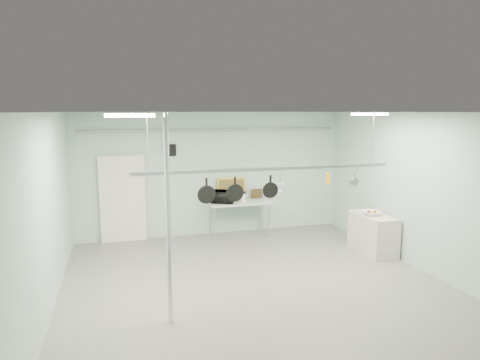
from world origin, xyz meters
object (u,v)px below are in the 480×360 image
object	(u,v)px
pot_rack	(269,167)
microwave	(223,197)
skillet_left	(207,190)
skillet_mid	(235,189)
fruit_bowl	(372,213)
chrome_pole	(168,221)
skillet_right	(270,186)
prep_table	(239,204)
coffee_canister	(243,198)
side_cabinet	(373,234)

from	to	relation	value
pot_rack	microwave	world-z (taller)	pot_rack
skillet_left	skillet_mid	size ratio (longest dim) A/B	1.01
pot_rack	fruit_bowl	xyz separation A→B (m)	(2.87, 1.08, -1.28)
chrome_pole	microwave	bearing A→B (deg)	65.97
chrome_pole	skillet_left	size ratio (longest dim) A/B	7.49
chrome_pole	fruit_bowl	size ratio (longest dim) A/B	8.10
fruit_bowl	skillet_right	size ratio (longest dim) A/B	0.96
skillet_left	skillet_right	world-z (taller)	same
prep_table	fruit_bowl	bearing A→B (deg)	-41.96
coffee_canister	skillet_mid	bearing A→B (deg)	-108.93
side_cabinet	skillet_right	world-z (taller)	skillet_right
chrome_pole	pot_rack	bearing A→B (deg)	25.35
side_cabinet	skillet_mid	distance (m)	4.00
chrome_pole	coffee_canister	world-z (taller)	chrome_pole
coffee_canister	skillet_mid	world-z (taller)	skillet_mid
side_cabinet	coffee_canister	world-z (taller)	coffee_canister
chrome_pole	skillet_left	world-z (taller)	chrome_pole
fruit_bowl	chrome_pole	bearing A→B (deg)	-157.52
chrome_pole	skillet_mid	distance (m)	1.59
chrome_pole	fruit_bowl	bearing A→B (deg)	22.48
prep_table	side_cabinet	size ratio (longest dim) A/B	1.33
prep_table	skillet_mid	world-z (taller)	skillet_mid
prep_table	fruit_bowl	world-z (taller)	fruit_bowl
chrome_pole	microwave	xyz separation A→B (m)	(1.86, 4.18, -0.54)
skillet_left	skillet_right	xyz separation A→B (m)	(1.17, 0.00, 0.01)
microwave	coffee_canister	size ratio (longest dim) A/B	2.53
microwave	coffee_canister	distance (m)	0.53
pot_rack	chrome_pole	bearing A→B (deg)	-154.65
microwave	skillet_right	world-z (taller)	skillet_right
coffee_canister	skillet_left	world-z (taller)	skillet_left
skillet_left	side_cabinet	bearing A→B (deg)	13.90
fruit_bowl	side_cabinet	bearing A→B (deg)	17.83
pot_rack	fruit_bowl	world-z (taller)	pot_rack
prep_table	microwave	size ratio (longest dim) A/B	2.82
skillet_left	microwave	bearing A→B (deg)	70.36
prep_table	skillet_right	world-z (taller)	skillet_right
skillet_right	fruit_bowl	bearing A→B (deg)	24.94
microwave	coffee_canister	world-z (taller)	microwave
chrome_pole	skillet_right	size ratio (longest dim) A/B	7.78
fruit_bowl	skillet_mid	xyz separation A→B (m)	(-3.49, -1.08, 0.93)
prep_table	side_cabinet	xyz separation A→B (m)	(2.55, -2.20, -0.38)
side_cabinet	microwave	world-z (taller)	microwave
pot_rack	skillet_mid	size ratio (longest dim) A/B	11.39
side_cabinet	skillet_left	bearing A→B (deg)	-164.92
microwave	fruit_bowl	xyz separation A→B (m)	(2.91, -2.20, -0.11)
skillet_left	prep_table	bearing A→B (deg)	63.92
pot_rack	skillet_mid	bearing A→B (deg)	180.00
chrome_pole	skillet_right	world-z (taller)	chrome_pole
skillet_left	skillet_right	distance (m)	1.17
microwave	coffee_canister	xyz separation A→B (m)	(0.52, -0.05, -0.04)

